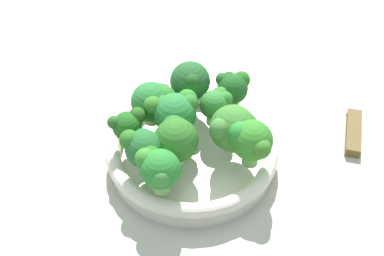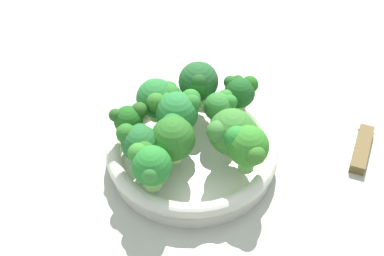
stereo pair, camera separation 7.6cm
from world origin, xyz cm
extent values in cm
cube|color=#A7AD99|center=(0.00, 0.00, -1.25)|extent=(130.00, 130.00, 2.50)
cylinder|color=silver|center=(1.99, 2.10, 0.92)|extent=(24.24, 24.24, 1.84)
torus|color=silver|center=(1.99, 2.10, 2.97)|extent=(25.25, 25.25, 2.25)
cylinder|color=#76C254|center=(9.06, -3.36, 5.35)|extent=(2.23, 2.23, 2.52)
sphere|color=#358928|center=(9.06, -3.36, 8.46)|extent=(5.68, 5.68, 5.68)
sphere|color=#3A8027|center=(9.60, -5.39, 8.91)|extent=(2.83, 2.83, 2.83)
sphere|color=#2A8E31|center=(7.57, -2.64, 9.36)|extent=(3.38, 3.38, 3.38)
cylinder|color=#98D965|center=(-0.83, -0.67, 5.01)|extent=(2.51, 2.51, 1.83)
sphere|color=#2E7225|center=(-0.83, -0.67, 7.94)|extent=(6.21, 6.21, 6.21)
sphere|color=#287731|center=(-0.68, 1.51, 8.55)|extent=(3.29, 3.29, 3.29)
sphere|color=#2E681E|center=(0.31, 0.99, 8.77)|extent=(2.59, 2.59, 2.59)
cylinder|color=#7DBA5B|center=(-2.88, 8.06, 5.00)|extent=(2.55, 2.55, 1.81)
sphere|color=#2B7F36|center=(-2.88, 8.06, 7.83)|extent=(5.93, 5.93, 5.93)
sphere|color=#2D7B29|center=(-0.84, 7.72, 8.56)|extent=(3.40, 3.40, 3.40)
sphere|color=#377F27|center=(-2.92, 5.61, 9.20)|extent=(2.73, 2.73, 2.73)
sphere|color=#357F39|center=(-0.96, 9.40, 8.18)|extent=(2.74, 2.74, 2.74)
cylinder|color=#8BC163|center=(-3.81, -5.50, 5.18)|extent=(2.49, 2.49, 2.18)
sphere|color=#29862F|center=(-3.81, -5.50, 8.02)|extent=(5.37, 5.37, 5.37)
sphere|color=#388D2F|center=(-5.50, -4.11, 9.01)|extent=(2.76, 2.76, 2.76)
sphere|color=#378C38|center=(-3.99, -7.18, 8.44)|extent=(2.56, 2.56, 2.56)
cylinder|color=#92C468|center=(9.61, 8.46, 5.19)|extent=(2.24, 2.24, 2.20)
sphere|color=#1C591F|center=(9.61, 8.46, 7.81)|extent=(4.66, 4.66, 4.66)
sphere|color=#21691A|center=(11.21, 9.37, 8.54)|extent=(2.66, 2.66, 2.66)
sphere|color=#20571E|center=(9.54, 10.35, 8.34)|extent=(2.10, 2.10, 2.10)
sphere|color=#246024|center=(8.31, 9.75, 8.85)|extent=(2.01, 2.01, 2.01)
cylinder|color=#8CC758|center=(7.34, 0.47, 4.95)|extent=(1.90, 1.90, 1.71)
sphere|color=#3D8430|center=(7.34, 0.47, 7.95)|extent=(6.62, 6.62, 6.62)
sphere|color=#3F8631|center=(9.26, 0.07, 8.31)|extent=(3.24, 3.24, 3.24)
sphere|color=#3F8335|center=(5.20, -1.04, 9.22)|extent=(3.04, 3.04, 3.04)
cylinder|color=#9BD06A|center=(-0.07, 4.31, 5.12)|extent=(1.87, 1.87, 2.05)
sphere|color=#2B8239|center=(-0.07, 4.31, 8.13)|extent=(6.14, 6.14, 6.14)
sphere|color=#37872B|center=(-1.50, 6.46, 8.51)|extent=(2.96, 2.96, 2.96)
sphere|color=#2F872B|center=(2.05, 5.62, 9.46)|extent=(2.93, 2.93, 2.93)
sphere|color=#308330|center=(2.09, 4.80, 9.46)|extent=(2.73, 2.73, 2.73)
cylinder|color=#9AD170|center=(6.10, 5.72, 5.14)|extent=(2.20, 2.20, 2.10)
sphere|color=#348133|center=(6.10, 5.72, 7.60)|extent=(4.33, 4.33, 4.33)
sphere|color=#2D832C|center=(7.81, 5.77, 8.41)|extent=(2.15, 2.15, 2.15)
sphere|color=#38852F|center=(7.28, 7.01, 8.16)|extent=(2.53, 2.53, 2.53)
cylinder|color=#9CC768|center=(-6.94, 3.94, 5.10)|extent=(2.10, 2.10, 2.02)
sphere|color=#1F631C|center=(-6.94, 3.94, 7.49)|extent=(4.24, 4.24, 4.24)
sphere|color=#275E22|center=(-8.71, 4.01, 8.55)|extent=(1.88, 1.88, 1.88)
sphere|color=#2A5F1E|center=(-5.32, 4.68, 8.61)|extent=(2.38, 2.38, 2.38)
cylinder|color=#93C85D|center=(3.63, 11.10, 5.15)|extent=(2.74, 2.74, 2.12)
sphere|color=#255F2C|center=(3.63, 11.10, 8.20)|extent=(6.11, 6.11, 6.11)
sphere|color=#215820|center=(3.55, 9.36, 9.53)|extent=(2.60, 2.60, 2.60)
sphere|color=#1C601B|center=(3.48, 9.03, 8.79)|extent=(2.78, 2.78, 2.78)
sphere|color=#256426|center=(4.53, 12.55, 8.95)|extent=(2.71, 2.71, 2.71)
cylinder|color=#95C459|center=(-5.29, -1.31, 5.15)|extent=(1.80, 1.80, 2.12)
sphere|color=#246A2F|center=(-5.29, -1.31, 7.92)|extent=(5.24, 5.24, 5.24)
sphere|color=#2F741F|center=(-4.78, -3.20, 8.56)|extent=(2.78, 2.78, 2.78)
sphere|color=#226728|center=(-5.21, 0.24, 8.65)|extent=(2.70, 2.70, 2.70)
sphere|color=#2C7424|center=(-7.07, -0.53, 9.20)|extent=(2.77, 2.77, 2.77)
cube|color=silver|center=(33.76, 14.20, 0.20)|extent=(9.77, 16.42, 0.40)
cube|color=brown|center=(27.95, 2.24, 0.75)|extent=(6.18, 9.60, 1.50)
camera|label=1|loc=(-9.57, -51.60, 59.78)|focal=50.47mm
camera|label=2|loc=(-2.04, -52.68, 59.78)|focal=50.47mm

